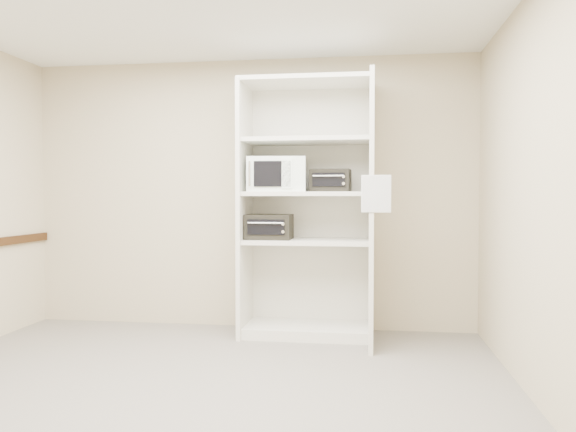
# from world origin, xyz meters

# --- Properties ---
(floor) EXTENTS (4.50, 4.00, 0.01)m
(floor) POSITION_xyz_m (0.00, 0.00, 0.00)
(floor) COLOR slate
(floor) RESTS_ON ground
(wall_back) EXTENTS (4.50, 0.02, 2.70)m
(wall_back) POSITION_xyz_m (0.00, 2.00, 1.35)
(wall_back) COLOR tan
(wall_back) RESTS_ON ground
(wall_right) EXTENTS (0.02, 4.00, 2.70)m
(wall_right) POSITION_xyz_m (2.25, 0.00, 1.35)
(wall_right) COLOR tan
(wall_right) RESTS_ON ground
(shelving_unit) EXTENTS (1.24, 0.92, 2.42)m
(shelving_unit) POSITION_xyz_m (0.67, 1.70, 1.13)
(shelving_unit) COLOR beige
(shelving_unit) RESTS_ON floor
(microwave) EXTENTS (0.58, 0.46, 0.32)m
(microwave) POSITION_xyz_m (0.34, 1.66, 1.53)
(microwave) COLOR white
(microwave) RESTS_ON shelving_unit
(toaster_oven_upper) EXTENTS (0.39, 0.30, 0.21)m
(toaster_oven_upper) POSITION_xyz_m (0.84, 1.73, 1.48)
(toaster_oven_upper) COLOR black
(toaster_oven_upper) RESTS_ON shelving_unit
(toaster_oven_lower) EXTENTS (0.43, 0.33, 0.24)m
(toaster_oven_lower) POSITION_xyz_m (0.26, 1.65, 1.04)
(toaster_oven_lower) COLOR black
(toaster_oven_lower) RESTS_ON shelving_unit
(paper_sign) EXTENTS (0.24, 0.01, 0.30)m
(paper_sign) POSITION_xyz_m (1.26, 1.07, 1.35)
(paper_sign) COLOR white
(paper_sign) RESTS_ON shelving_unit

